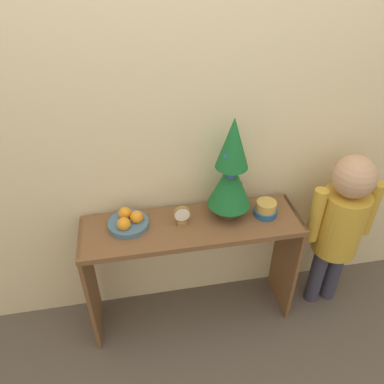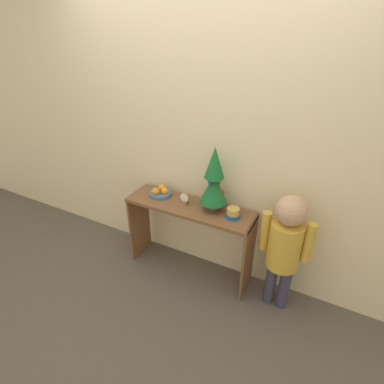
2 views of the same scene
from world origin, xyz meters
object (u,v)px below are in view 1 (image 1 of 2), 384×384
(mini_tree, at_px, (231,171))
(child_figure, at_px, (341,220))
(fruit_bowl, at_px, (129,221))
(desk_clock, at_px, (182,216))
(singing_bowl, at_px, (266,209))

(mini_tree, bearing_deg, child_figure, -6.66)
(fruit_bowl, height_order, desk_clock, desk_clock)
(child_figure, bearing_deg, singing_bowl, 175.39)
(mini_tree, xyz_separation_m, singing_bowl, (0.19, -0.04, -0.24))
(singing_bowl, bearing_deg, fruit_bowl, 177.05)
(desk_clock, xyz_separation_m, child_figure, (0.89, -0.04, -0.13))
(mini_tree, height_order, desk_clock, mini_tree)
(singing_bowl, bearing_deg, desk_clock, 179.35)
(fruit_bowl, bearing_deg, mini_tree, 0.17)
(desk_clock, bearing_deg, singing_bowl, -0.65)
(child_figure, bearing_deg, desk_clock, 177.38)
(mini_tree, xyz_separation_m, desk_clock, (-0.26, -0.03, -0.22))
(mini_tree, height_order, fruit_bowl, mini_tree)
(singing_bowl, bearing_deg, child_figure, -4.61)
(singing_bowl, bearing_deg, mini_tree, 168.72)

